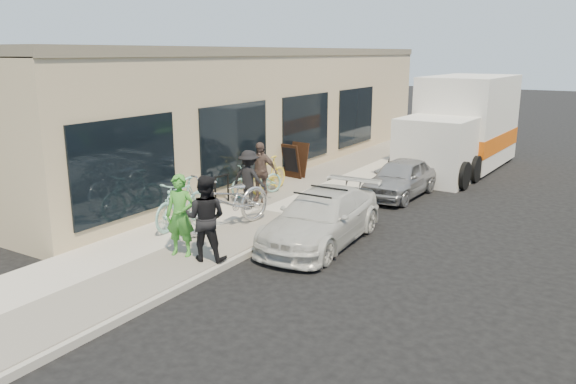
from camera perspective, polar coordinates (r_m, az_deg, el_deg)
The scene contains 17 objects.
ground at distance 11.13m, azimuth -3.17°, elevation -7.52°, with size 120.00×120.00×0.00m, color black.
sidewalk at distance 14.52m, azimuth -2.93°, elevation -2.01°, with size 3.00×34.00×0.15m, color #BBB4A8.
curb at distance 13.74m, azimuth 2.42°, elevation -2.99°, with size 0.12×34.00×0.13m, color #A5A197.
storefront at distance 20.00m, azimuth -2.57°, elevation 8.39°, with size 3.60×20.00×4.22m.
bike_rack at distance 15.06m, azimuth -6.75°, elevation 0.61°, with size 0.10×0.54×0.77m.
sandwich_board at distance 18.00m, azimuth 0.66°, elevation 3.24°, with size 0.76×0.76×1.10m.
sedan_white at distance 12.27m, azimuth 3.43°, elevation -2.62°, with size 1.80×4.01×1.18m.
sedan_silver at distance 16.54m, azimuth 11.36°, elevation 1.42°, with size 1.30×3.23×1.10m, color #939398.
moving_truck at distance 21.01m, azimuth 17.26°, elevation 6.19°, with size 2.77×6.74×3.26m.
tandem_bike at distance 12.79m, azimuth -6.14°, elevation -0.91°, with size 0.87×2.49×1.31m, color silver.
woman_rider at distance 11.21m, azimuth -10.88°, elevation -2.35°, with size 0.60×0.39×1.64m, color #3D9030.
man_standing at distance 10.89m, azimuth -8.38°, elevation -2.62°, with size 0.82×0.64×1.68m, color black.
cruiser_bike_a at distance 13.11m, azimuth -10.76°, elevation -1.11°, with size 0.53×1.88×1.13m, color #7FBDB3.
cruiser_bike_b at distance 15.80m, azimuth -3.17°, elevation 1.22°, with size 0.58×1.66×0.87m, color #7FBDB3.
cruiser_bike_c at distance 16.19m, azimuth -1.98°, elevation 1.81°, with size 0.48×1.69×1.01m, color yellow.
bystander_a at distance 14.59m, azimuth -3.99°, elevation 1.37°, with size 0.96×0.55×1.49m, color black.
bystander_b at distance 15.09m, azimuth -2.86°, elevation 2.06°, with size 0.95×0.39×1.62m, color brown.
Camera 1 is at (5.93, -8.48, 4.08)m, focal length 35.00 mm.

